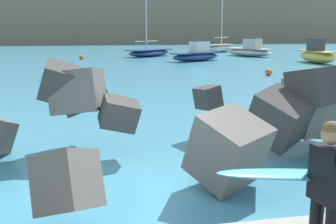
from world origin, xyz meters
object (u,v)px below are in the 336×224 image
at_px(boat_mid_right, 317,55).
at_px(mooring_buoy_middle, 81,57).
at_px(surfer_with_board, 317,186).
at_px(boat_near_right, 149,52).
at_px(boat_mid_left, 220,48).
at_px(boat_mid_centre, 197,55).
at_px(mooring_buoy_outer, 269,72).
at_px(boat_near_centre, 250,50).

height_order(boat_mid_right, mooring_buoy_middle, boat_mid_right).
height_order(surfer_with_board, boat_near_right, boat_near_right).
relative_size(boat_mid_left, boat_mid_right, 1.67).
height_order(boat_mid_left, mooring_buoy_middle, boat_mid_left).
relative_size(boat_mid_centre, mooring_buoy_outer, 13.12).
distance_m(boat_near_centre, mooring_buoy_outer, 19.25).
bearing_deg(surfer_with_board, mooring_buoy_outer, 66.16).
bearing_deg(boat_mid_centre, boat_near_right, 114.95).
bearing_deg(boat_near_right, surfer_with_board, -96.20).
xyz_separation_m(surfer_with_board, boat_mid_centre, (7.78, 33.36, -0.68)).
height_order(surfer_with_board, mooring_buoy_outer, surfer_with_board).
distance_m(boat_mid_centre, mooring_buoy_middle, 11.40).
bearing_deg(mooring_buoy_middle, boat_mid_right, -22.21).
distance_m(boat_mid_left, mooring_buoy_outer, 26.84).
bearing_deg(boat_near_centre, mooring_buoy_outer, -108.88).
bearing_deg(boat_mid_centre, mooring_buoy_outer, -84.22).
relative_size(boat_mid_right, mooring_buoy_outer, 11.54).
bearing_deg(boat_mid_right, boat_near_right, 138.84).
relative_size(surfer_with_board, mooring_buoy_outer, 4.82).
distance_m(boat_mid_left, boat_mid_right, 18.02).
relative_size(surfer_with_board, boat_mid_left, 0.25).
bearing_deg(mooring_buoy_outer, boat_mid_centre, 95.78).
height_order(boat_near_right, boat_mid_left, boat_mid_left).
bearing_deg(boat_mid_left, boat_mid_centre, -116.62).
bearing_deg(boat_mid_left, mooring_buoy_outer, -101.72).
height_order(boat_near_centre, boat_mid_right, boat_mid_right).
bearing_deg(mooring_buoy_middle, boat_mid_centre, -20.90).
bearing_deg(boat_mid_centre, mooring_buoy_middle, 159.10).
distance_m(boat_near_right, mooring_buoy_middle, 7.94).
relative_size(boat_mid_left, mooring_buoy_middle, 19.24).
xyz_separation_m(surfer_with_board, boat_mid_right, (17.61, 29.07, -0.56)).
bearing_deg(mooring_buoy_middle, mooring_buoy_outer, -54.71).
height_order(boat_mid_centre, mooring_buoy_middle, boat_mid_centre).
distance_m(boat_near_centre, boat_mid_centre, 9.26).
relative_size(boat_near_right, mooring_buoy_outer, 15.17).
bearing_deg(boat_mid_right, mooring_buoy_outer, -135.04).
xyz_separation_m(boat_near_right, mooring_buoy_middle, (-7.28, -3.18, -0.22)).
distance_m(boat_mid_left, mooring_buoy_middle, 19.77).
bearing_deg(boat_near_centre, boat_mid_right, -76.62).
height_order(boat_near_centre, boat_mid_centre, boat_near_centre).
distance_m(boat_near_centre, boat_near_right, 11.05).
distance_m(surfer_with_board, boat_near_centre, 41.68).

